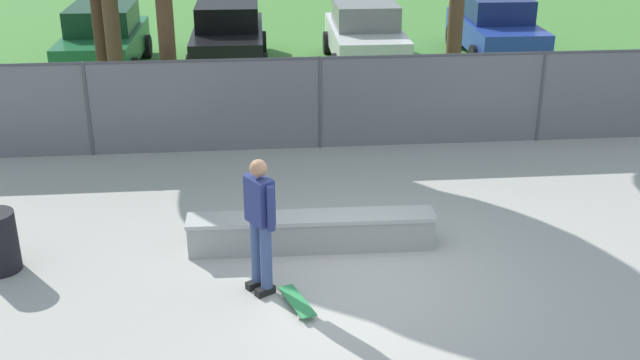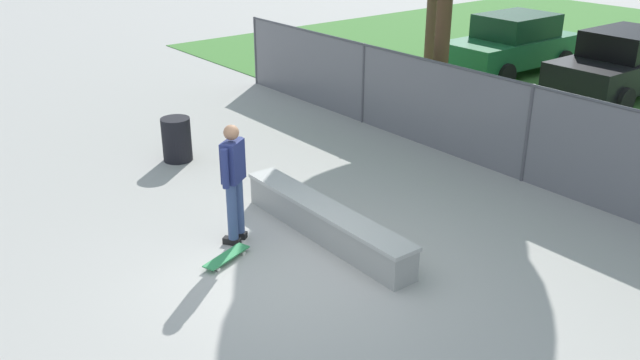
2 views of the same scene
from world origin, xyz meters
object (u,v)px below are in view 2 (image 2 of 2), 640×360
(car_black, at_px, (623,64))
(trash_bin, at_px, (177,139))
(car_green, at_px, (512,44))
(skateboard, at_px, (227,257))
(concrete_ledge, at_px, (325,222))
(skateboarder, at_px, (234,179))

(car_black, bearing_deg, trash_bin, -105.18)
(car_green, height_order, car_black, same)
(trash_bin, bearing_deg, skateboard, -18.35)
(skateboard, relative_size, trash_bin, 0.97)
(concrete_ledge, distance_m, car_green, 11.41)
(skateboard, xyz_separation_m, car_black, (-1.00, 12.19, 0.77))
(trash_bin, bearing_deg, concrete_ledge, 3.02)
(skateboarder, bearing_deg, car_black, 92.82)
(skateboard, height_order, trash_bin, trash_bin)
(car_green, bearing_deg, skateboarder, -71.86)
(skateboard, bearing_deg, skateboarder, 134.26)
(skateboard, height_order, car_green, car_green)
(concrete_ledge, distance_m, skateboard, 1.58)
(trash_bin, bearing_deg, skateboarder, -13.94)
(concrete_ledge, relative_size, skateboarder, 1.94)
(skateboard, xyz_separation_m, trash_bin, (-3.96, 1.31, 0.35))
(concrete_ledge, xyz_separation_m, skateboarder, (-0.73, -1.10, 0.75))
(concrete_ledge, xyz_separation_m, car_green, (-4.52, 10.46, 0.58))
(skateboarder, height_order, skateboard, skateboarder)
(car_green, bearing_deg, trash_bin, -88.62)
(concrete_ledge, xyz_separation_m, car_black, (-1.31, 10.66, 0.58))
(car_green, distance_m, car_black, 3.21)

